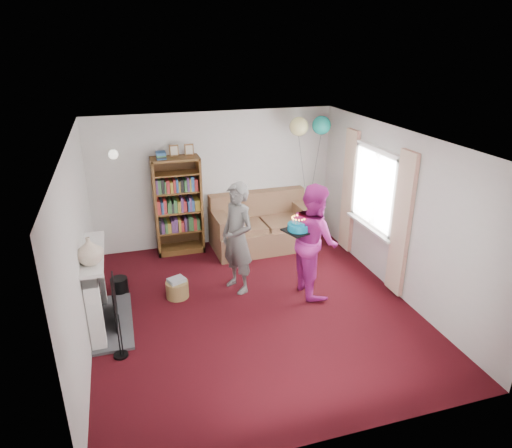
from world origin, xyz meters
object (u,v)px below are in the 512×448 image
object	(u,v)px
person_striped	(237,238)
bookcase	(178,206)
birthday_cake	(299,227)
person_magenta	(314,240)
sofa	(262,227)

from	to	relation	value
person_striped	bookcase	bearing A→B (deg)	178.47
bookcase	birthday_cake	world-z (taller)	bookcase
person_striped	person_magenta	size ratio (longest dim) A/B	1.00
person_magenta	sofa	bearing A→B (deg)	6.99
birthday_cake	sofa	bearing A→B (deg)	88.92
person_striped	birthday_cake	bearing A→B (deg)	38.63
sofa	birthday_cake	distance (m)	2.05
person_striped	birthday_cake	xyz separation A→B (m)	(0.81, -0.43, 0.26)
person_striped	birthday_cake	size ratio (longest dim) A/B	4.52
person_magenta	person_striped	bearing A→B (deg)	70.19
sofa	person_magenta	bearing A→B (deg)	-84.32
person_magenta	birthday_cake	size ratio (longest dim) A/B	4.53
bookcase	person_striped	bearing A→B (deg)	-68.33
sofa	person_striped	xyz separation A→B (m)	(-0.85, -1.47, 0.51)
birthday_cake	bookcase	bearing A→B (deg)	124.91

